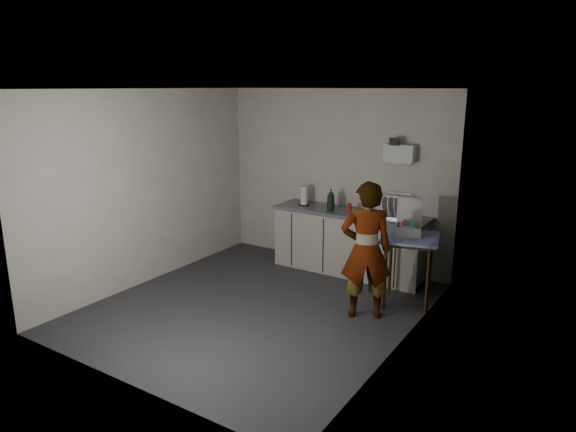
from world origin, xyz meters
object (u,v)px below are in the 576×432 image
Objects in this scene: paper_towel at (304,196)px; bakery_box at (408,227)px; soap_bottle at (331,200)px; dark_bottle at (331,201)px; kitchen_counter at (349,244)px; dish_rack at (392,211)px; standing_man at (366,250)px; soda_can at (349,207)px; side_table at (410,245)px.

paper_towel is 0.67× the size of bakery_box.
soap_bottle is 1.30× the size of dark_bottle.
kitchen_counter is at bearing 133.97° from bakery_box.
bakery_box is at bearing -27.51° from kitchen_counter.
dish_rack is 0.76m from bakery_box.
kitchen_counter is 0.81m from dish_rack.
standing_man is 3.68× the size of dish_rack.
kitchen_counter is 0.54m from soda_can.
standing_man is at bearing -56.59° from soda_can.
side_table is 0.54× the size of standing_man.
side_table is 2.05× the size of bakery_box.
soda_can is at bearing -175.36° from dish_rack.
standing_man is at bearing -80.92° from dish_rack.
standing_man reaches higher than paper_towel.
soap_bottle is 1.08× the size of paper_towel.
side_table is 1.97m from paper_towel.
standing_man is 0.74m from bakery_box.
dish_rack is (0.61, 0.05, 0.01)m from soda_can.
side_table is at bearing -23.57° from dark_bottle.
dark_bottle is at bearing 141.95° from side_table.
kitchen_counter is 9.44× the size of dark_bottle.
standing_man reaches higher than dark_bottle.
standing_man reaches higher than soda_can.
standing_man reaches higher than soap_bottle.
side_table is at bearing -18.11° from paper_towel.
soap_bottle reaches higher than soda_can.
dish_rack is (-0.51, 0.68, 0.22)m from side_table.
soda_can is (-0.02, 0.01, 0.54)m from kitchen_counter.
standing_man is at bearing -57.06° from kitchen_counter.
kitchen_counter is at bearing 19.38° from soap_bottle.
dark_bottle is at bearing -175.89° from dish_rack.
standing_man is at bearing -38.03° from paper_towel.
dish_rack is at bearing -111.02° from standing_man.
soap_bottle reaches higher than dark_bottle.
soda_can reaches higher than kitchen_counter.
bakery_box is (0.25, 0.68, 0.16)m from standing_man.
soda_can reaches higher than side_table.
side_table is at bearing -72.52° from bakery_box.
soda_can is 0.30m from dark_bottle.
soda_can is 1.20m from bakery_box.
side_table is (1.10, -0.62, 0.33)m from kitchen_counter.
soap_bottle is at bearing 142.52° from bakery_box.
bakery_box is at bearing -140.29° from standing_man.
paper_towel is at bearing -178.22° from soda_can.
paper_towel reaches higher than dark_bottle.
soap_bottle is at bearing -157.22° from soda_can.
paper_towel is 1.35m from dish_rack.
paper_towel is 1.88m from bakery_box.
soda_can is at bearing 1.78° from paper_towel.
soap_bottle is at bearing 144.44° from side_table.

